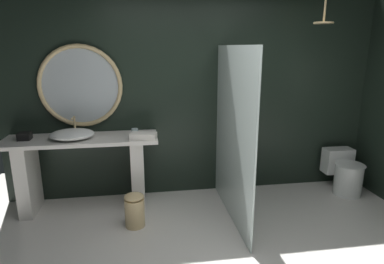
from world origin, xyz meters
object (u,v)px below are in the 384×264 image
object	(u,v)px
tissue_box	(25,136)
waste_bin	(135,210)
round_wall_mirror	(81,86)
toilet	(345,172)
tumbler_cup	(135,132)
folded_hand_towel	(143,136)
rain_shower_head	(324,20)
vessel_sink	(72,134)

from	to	relation	value
tissue_box	waste_bin	size ratio (longest dim) A/B	0.36
tissue_box	round_wall_mirror	xyz separation A→B (m)	(0.61, 0.24, 0.52)
round_wall_mirror	toilet	xyz separation A→B (m)	(3.34, -0.31, -1.17)
tumbler_cup	folded_hand_towel	world-z (taller)	tumbler_cup
tissue_box	waste_bin	distance (m)	1.50
rain_shower_head	toilet	size ratio (longest dim) A/B	0.63
round_wall_mirror	waste_bin	world-z (taller)	round_wall_mirror
round_wall_mirror	rain_shower_head	distance (m)	2.90
tumbler_cup	tissue_box	size ratio (longest dim) A/B	0.69
rain_shower_head	vessel_sink	bearing A→B (deg)	177.52
waste_bin	rain_shower_head	bearing A→B (deg)	9.32
round_wall_mirror	waste_bin	size ratio (longest dim) A/B	2.60
tumbler_cup	round_wall_mirror	distance (m)	0.85
round_wall_mirror	tumbler_cup	bearing A→B (deg)	-24.70
toilet	tumbler_cup	bearing A→B (deg)	179.46
round_wall_mirror	rain_shower_head	size ratio (longest dim) A/B	2.71
round_wall_mirror	rain_shower_head	bearing A→B (deg)	-8.43
tissue_box	rain_shower_head	distance (m)	3.61
vessel_sink	tissue_box	size ratio (longest dim) A/B	3.69
vessel_sink	tumbler_cup	world-z (taller)	vessel_sink
vessel_sink	toilet	xyz separation A→B (m)	(3.43, -0.02, -0.66)
folded_hand_towel	tumbler_cup	bearing A→B (deg)	124.78
toilet	waste_bin	distance (m)	2.79
vessel_sink	tumbler_cup	size ratio (longest dim) A/B	5.36
tumbler_cup	waste_bin	bearing A→B (deg)	-93.25
tissue_box	waste_bin	xyz separation A→B (m)	(1.20, -0.53, -0.73)
round_wall_mirror	waste_bin	distance (m)	1.58
folded_hand_towel	round_wall_mirror	bearing A→B (deg)	149.37
tumbler_cup	round_wall_mirror	size ratio (longest dim) A/B	0.10
vessel_sink	round_wall_mirror	bearing A→B (deg)	73.35
vessel_sink	rain_shower_head	size ratio (longest dim) A/B	1.38
waste_bin	tumbler_cup	bearing A→B (deg)	86.75
vessel_sink	tissue_box	xyz separation A→B (m)	(-0.52, 0.05, -0.01)
tissue_box	round_wall_mirror	size ratio (longest dim) A/B	0.14
round_wall_mirror	toilet	size ratio (longest dim) A/B	1.70
round_wall_mirror	folded_hand_towel	world-z (taller)	round_wall_mirror
tissue_box	waste_bin	bearing A→B (deg)	-24.03
rain_shower_head	folded_hand_towel	distance (m)	2.42
waste_bin	vessel_sink	bearing A→B (deg)	144.36
tissue_box	rain_shower_head	world-z (taller)	rain_shower_head
tissue_box	toilet	distance (m)	4.00
rain_shower_head	tissue_box	bearing A→B (deg)	177.04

